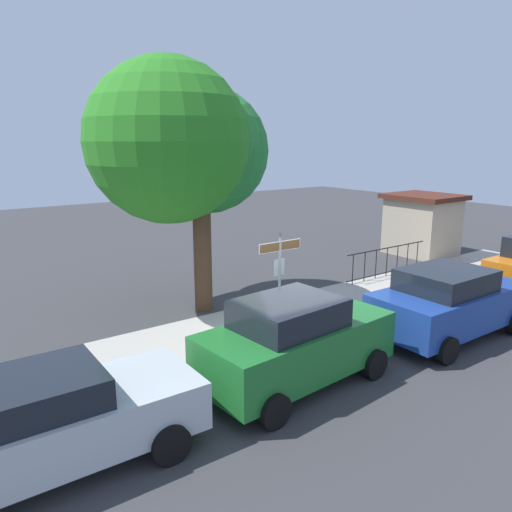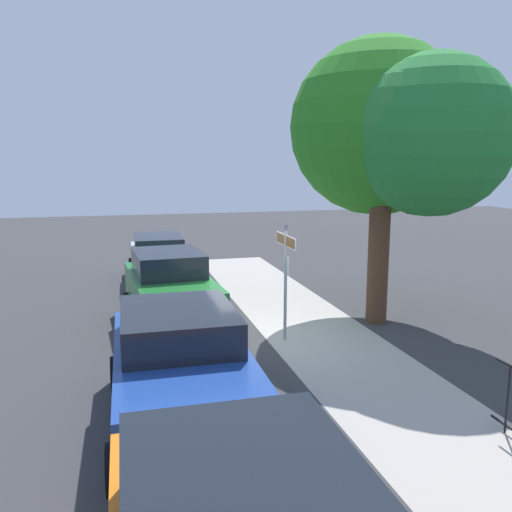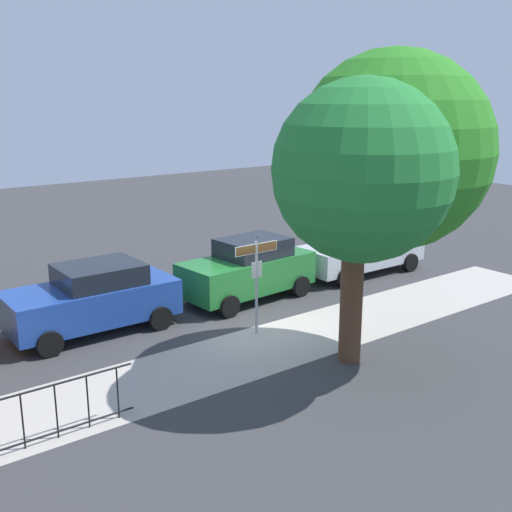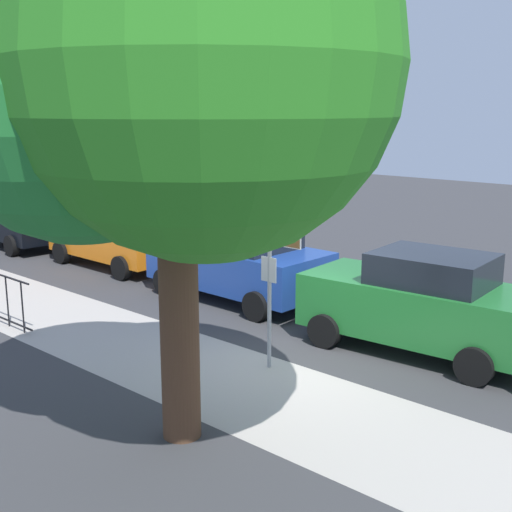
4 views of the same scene
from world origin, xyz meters
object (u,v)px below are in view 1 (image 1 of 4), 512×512
at_px(street_sign, 280,265).
at_px(shade_tree, 188,145).
at_px(car_silver, 41,424).
at_px(car_blue, 449,302).
at_px(car_green, 295,342).
at_px(utility_shed, 422,224).

xyz_separation_m(street_sign, shade_tree, (-0.85, 3.11, 2.94)).
relative_size(car_silver, car_blue, 1.08).
height_order(street_sign, car_green, street_sign).
bearing_deg(shade_tree, utility_shed, 1.42).
bearing_deg(shade_tree, car_green, -96.89).
bearing_deg(utility_shed, street_sign, -162.32).
bearing_deg(car_green, car_blue, -7.90).
height_order(street_sign, shade_tree, shade_tree).
relative_size(car_blue, utility_shed, 1.51).
bearing_deg(car_silver, shade_tree, 45.53).
bearing_deg(car_blue, car_silver, 178.06).
bearing_deg(shade_tree, car_silver, -135.29).
distance_m(car_silver, car_green, 4.81).
xyz_separation_m(street_sign, car_silver, (-6.32, -2.31, -0.98)).
xyz_separation_m(street_sign, car_green, (-1.51, -2.41, -0.86)).
relative_size(street_sign, car_blue, 0.60).
bearing_deg(car_blue, car_green, 176.80).
relative_size(shade_tree, car_green, 1.65).
bearing_deg(utility_shed, car_blue, -140.29).
xyz_separation_m(car_blue, utility_shed, (7.38, 6.13, 0.43)).
bearing_deg(car_blue, shade_tree, 125.83).
relative_size(shade_tree, car_silver, 1.50).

